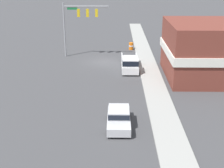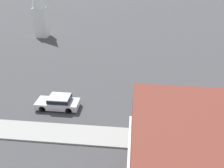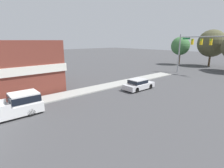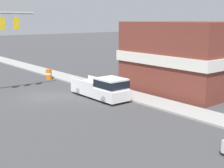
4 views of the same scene
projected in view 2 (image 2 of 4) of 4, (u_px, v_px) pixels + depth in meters
car_lead at (59, 102)px, 21.85m from camera, size 1.77×4.27×1.39m
pickup_truck_parked at (209, 118)px, 19.28m from camera, size 1.96×5.77×1.87m
church_steeple at (38, 2)px, 41.40m from camera, size 2.51×2.51×12.59m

